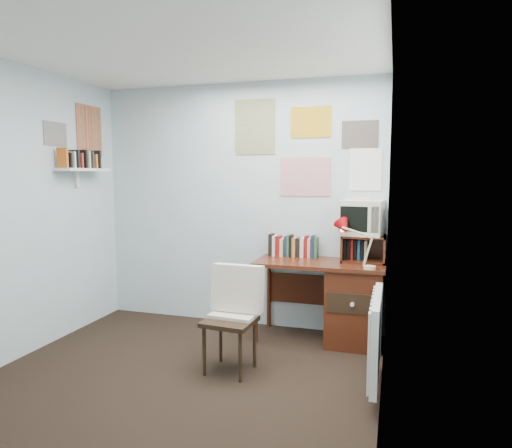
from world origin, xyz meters
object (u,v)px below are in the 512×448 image
Objects in this scene: desk at (348,300)px; tv_riser at (363,248)px; wall_shelf at (83,170)px; desk_lamp at (370,248)px; desk_chair at (230,322)px; radiator at (376,336)px; crt_tv at (362,216)px.

desk is 3.00× the size of tv_riser.
tv_riser is 2.83m from wall_shelf.
desk is 3.19× the size of desk_lamp.
desk_lamp reaches higher than desk.
wall_shelf reaches higher than desk_chair.
radiator is (0.10, -0.71, -0.53)m from desk_lamp.
desk_chair is 2.05× the size of tv_riser.
desk_lamp is 0.89m from radiator.
desk_lamp reaches higher than tv_riser.
tv_riser reaches higher than desk.
desk_lamp reaches higher than radiator.
desk_chair is 1.13m from radiator.
tv_riser is at bearing 85.90° from desk_lamp.
radiator is (0.19, -1.06, -0.77)m from crt_tv.
desk is 1.94× the size of wall_shelf.
crt_tv is at bearing 10.81° from wall_shelf.
crt_tv is (-0.09, 0.35, 0.24)m from desk_lamp.
desk_chair is 1.48m from tv_riser.
desk is at bearing -137.04° from tv_riser.
tv_riser is at bearing 42.96° from desk.
crt_tv is at bearing 52.94° from desk.
tv_riser is at bearing 10.32° from wall_shelf.
crt_tv reaches higher than tv_riser.
crt_tv is 2.75m from wall_shelf.
crt_tv is 0.61× the size of wall_shelf.
tv_riser is 1.07× the size of crt_tv.
crt_tv is at bearing 52.72° from desk_chair.
wall_shelf reaches higher than desk.
crt_tv is at bearing 100.17° from radiator.
desk_lamp is 0.61× the size of wall_shelf.
tv_riser is (0.12, 0.11, 0.48)m from desk.
desk is 0.97m from radiator.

